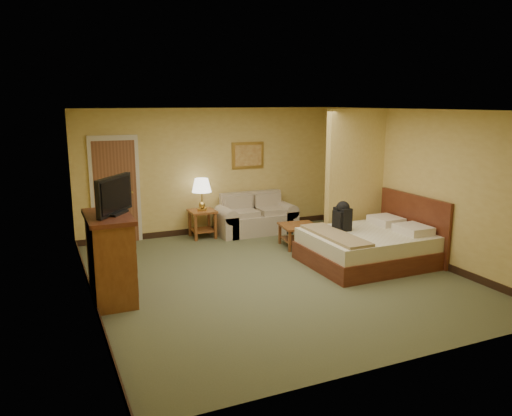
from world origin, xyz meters
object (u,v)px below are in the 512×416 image
dresser (110,257)px  bed (371,246)px  coffee_table (299,231)px  loveseat (256,220)px

dresser → bed: size_ratio=0.59×
dresser → bed: dresser is taller
bed → coffee_table: bearing=115.5°
dresser → bed: bearing=-1.9°
bed → dresser: bearing=178.1°
bed → loveseat: bearing=110.1°
loveseat → bed: (0.98, -2.67, 0.03)m
coffee_table → loveseat: bearing=104.1°
coffee_table → bed: 1.52m
coffee_table → bed: (0.65, -1.37, 0.00)m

